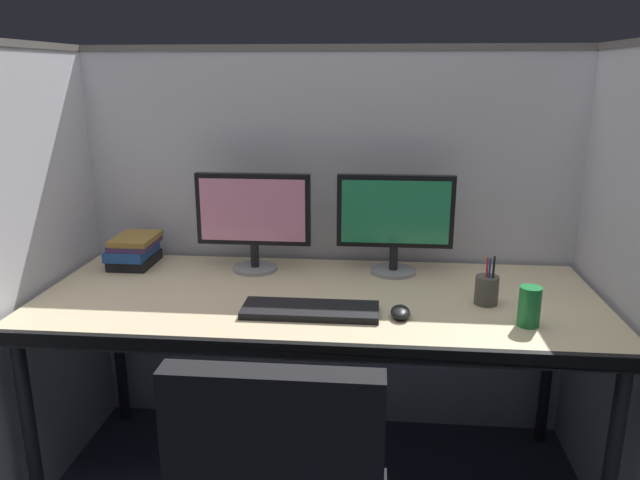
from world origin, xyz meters
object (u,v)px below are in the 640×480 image
Objects in this scene: monitor_right at (395,217)px; soda_can at (529,306)px; desk at (318,309)px; computer_mouse at (400,312)px; book_stack at (134,250)px; monitor_left at (253,215)px; pen_cup at (487,290)px; keyboard_main at (310,310)px.

soda_can is at bearing -49.43° from monitor_right.
monitor_right is (0.26, 0.27, 0.27)m from desk.
soda_can is (0.38, -0.03, 0.04)m from computer_mouse.
monitor_left is at bearing -2.16° from book_stack.
desk is 0.56m from pen_cup.
desk is 4.42× the size of keyboard_main.
monitor_left reaches higher than keyboard_main.
soda_can reaches higher than book_stack.
keyboard_main is at bearing 177.14° from soda_can.
book_stack is (-0.48, 0.02, -0.16)m from monitor_left.
keyboard_main is 0.28m from computer_mouse.
soda_can is at bearing -25.69° from monitor_left.
pen_cup is (0.55, -0.02, 0.10)m from desk.
computer_mouse is (0.28, -0.01, 0.01)m from keyboard_main.
computer_mouse is 0.57× the size of pen_cup.
desk is at bearing -43.38° from monitor_left.
monitor_left reaches higher than book_stack.
computer_mouse is at bearing -37.52° from monitor_left.
monitor_left is 1.00× the size of keyboard_main.
keyboard_main is 3.52× the size of soda_can.
computer_mouse reaches higher than keyboard_main.
monitor_left reaches higher than pen_cup.
computer_mouse is at bearing 175.79° from soda_can.
soda_can is at bearing -60.00° from pen_cup.
keyboard_main is 4.48× the size of computer_mouse.
book_stack is at bearing 167.31° from pen_cup.
desk is 8.70× the size of book_stack.
book_stack is at bearing 150.03° from keyboard_main.
book_stack is 1.79× the size of soda_can.
keyboard_main reaches higher than desk.
pen_cup reaches higher than soda_can.
soda_can is at bearing -4.21° from computer_mouse.
computer_mouse is 0.38m from soda_can.
book_stack reaches higher than computer_mouse.
computer_mouse is 1.11m from book_stack.
book_stack is 1.30× the size of pen_cup.
book_stack is (-1.01, 0.00, -0.16)m from monitor_right.
desk is at bearing 149.35° from computer_mouse.
monitor_left is 0.71m from computer_mouse.
monitor_right reaches higher than pen_cup.
keyboard_main is at bearing -122.50° from monitor_right.
monitor_right is 0.62m from soda_can.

